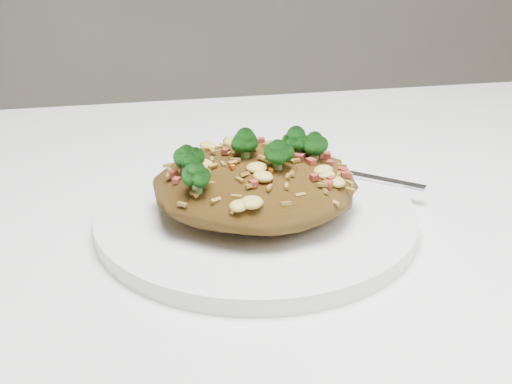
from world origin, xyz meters
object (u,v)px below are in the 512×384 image
(dining_table, at_px, (214,383))
(fork, at_px, (342,172))
(fried_rice, at_px, (256,176))
(plate, at_px, (256,217))

(dining_table, bearing_deg, fork, 44.18)
(fork, bearing_deg, fried_rice, -110.82)
(fried_rice, height_order, fork, fried_rice)
(plate, relative_size, fork, 1.81)
(fried_rice, bearing_deg, dining_table, -121.48)
(dining_table, distance_m, fried_rice, 0.16)
(dining_table, distance_m, plate, 0.13)
(dining_table, height_order, fork, fork)
(dining_table, relative_size, fried_rice, 7.70)
(plate, xyz_separation_m, fork, (0.09, 0.05, 0.01))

